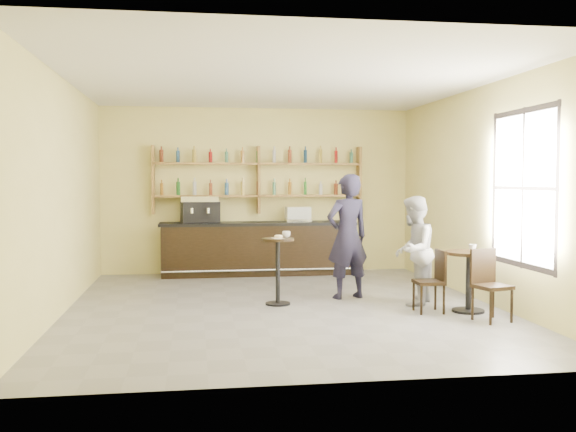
{
  "coord_description": "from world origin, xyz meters",
  "views": [
    {
      "loc": [
        -1.24,
        -8.99,
        1.81
      ],
      "look_at": [
        0.2,
        0.8,
        1.25
      ],
      "focal_mm": 40.0,
      "sensor_mm": 36.0,
      "label": 1
    }
  ],
  "objects": [
    {
      "name": "napkin",
      "position": [
        -0.05,
        0.15,
        0.97
      ],
      "size": [
        0.18,
        0.18,
        0.0
      ],
      "primitive_type": "cube",
      "rotation": [
        0.0,
        0.0,
        0.23
      ],
      "color": "white",
      "rests_on": "pedestal_table"
    },
    {
      "name": "shelf_unit",
      "position": [
        0.0,
        3.37,
        1.81
      ],
      "size": [
        4.0,
        0.26,
        1.4
      ],
      "primitive_type": null,
      "color": "brown",
      "rests_on": "wall_back"
    },
    {
      "name": "donut",
      "position": [
        -0.04,
        0.14,
        0.99
      ],
      "size": [
        0.15,
        0.15,
        0.04
      ],
      "primitive_type": "torus",
      "rotation": [
        0.0,
        0.0,
        -0.21
      ],
      "color": "gold",
      "rests_on": "napkin"
    },
    {
      "name": "man_main",
      "position": [
        1.07,
        0.49,
        0.95
      ],
      "size": [
        0.79,
        0.62,
        1.9
      ],
      "primitive_type": "imported",
      "rotation": [
        0.0,
        0.0,
        3.41
      ],
      "color": "black",
      "rests_on": "floor"
    },
    {
      "name": "bar_counter",
      "position": [
        -0.03,
        3.15,
        0.5
      ],
      "size": [
        3.71,
        0.72,
        1.0
      ],
      "primitive_type": null,
      "color": "black",
      "rests_on": "floor"
    },
    {
      "name": "wall_right",
      "position": [
        3.0,
        0.0,
        1.6
      ],
      "size": [
        0.0,
        7.0,
        7.0
      ],
      "primitive_type": "plane",
      "rotation": [
        1.57,
        0.0,
        -1.57
      ],
      "color": "#E5D982",
      "rests_on": "floor"
    },
    {
      "name": "chair_west",
      "position": [
        1.92,
        -0.7,
        0.43
      ],
      "size": [
        0.37,
        0.37,
        0.85
      ],
      "primitive_type": null,
      "rotation": [
        0.0,
        0.0,
        -1.58
      ],
      "color": "black",
      "rests_on": "floor"
    },
    {
      "name": "pastry_case",
      "position": [
        0.74,
        3.15,
        1.15
      ],
      "size": [
        0.52,
        0.44,
        0.29
      ],
      "primitive_type": null,
      "rotation": [
        0.0,
        0.0,
        0.13
      ],
      "color": "silver",
      "rests_on": "bar_counter"
    },
    {
      "name": "wall_left",
      "position": [
        -3.0,
        0.0,
        1.6
      ],
      "size": [
        0.0,
        7.0,
        7.0
      ],
      "primitive_type": "plane",
      "rotation": [
        1.57,
        0.0,
        1.57
      ],
      "color": "#E5D982",
      "rests_on": "floor"
    },
    {
      "name": "espresso_machine",
      "position": [
        -1.13,
        3.15,
        1.25
      ],
      "size": [
        0.75,
        0.54,
        0.5
      ],
      "primitive_type": null,
      "rotation": [
        0.0,
        0.0,
        0.15
      ],
      "color": "black",
      "rests_on": "bar_counter"
    },
    {
      "name": "cafe_table",
      "position": [
        2.47,
        -0.75,
        0.42
      ],
      "size": [
        0.67,
        0.67,
        0.83
      ],
      "primitive_type": null,
      "rotation": [
        0.0,
        0.0,
        -0.02
      ],
      "color": "black",
      "rests_on": "floor"
    },
    {
      "name": "pedestal_table",
      "position": [
        -0.05,
        0.15,
        0.48
      ],
      "size": [
        0.59,
        0.59,
        0.97
      ],
      "primitive_type": null,
      "rotation": [
        0.0,
        0.0,
        0.29
      ],
      "color": "black",
      "rests_on": "floor"
    },
    {
      "name": "wall_front",
      "position": [
        0.0,
        -3.5,
        1.6
      ],
      "size": [
        7.0,
        0.0,
        7.0
      ],
      "primitive_type": "plane",
      "rotation": [
        -1.57,
        0.0,
        0.0
      ],
      "color": "#E5D982",
      "rests_on": "floor"
    },
    {
      "name": "window_frame",
      "position": [
        2.99,
        -1.2,
        1.7
      ],
      "size": [
        0.04,
        1.7,
        2.1
      ],
      "primitive_type": null,
      "color": "black",
      "rests_on": "wall_right"
    },
    {
      "name": "patron_second",
      "position": [
        1.9,
        -0.12,
        0.79
      ],
      "size": [
        0.92,
        0.97,
        1.58
      ],
      "primitive_type": "imported",
      "rotation": [
        0.0,
        0.0,
        -2.15
      ],
      "color": "#96969B",
      "rests_on": "floor"
    },
    {
      "name": "chair_south",
      "position": [
        2.52,
        -1.35,
        0.46
      ],
      "size": [
        0.49,
        0.49,
        0.92
      ],
      "primitive_type": null,
      "rotation": [
        0.0,
        0.0,
        0.27
      ],
      "color": "black",
      "rests_on": "floor"
    },
    {
      "name": "liquor_bottles",
      "position": [
        0.0,
        3.37,
        1.98
      ],
      "size": [
        3.68,
        0.1,
        1.0
      ],
      "primitive_type": null,
      "color": "#8C5919",
      "rests_on": "shelf_unit"
    },
    {
      "name": "wall_back",
      "position": [
        0.0,
        3.5,
        1.6
      ],
      "size": [
        7.0,
        0.0,
        7.0
      ],
      "primitive_type": "plane",
      "rotation": [
        1.57,
        0.0,
        0.0
      ],
      "color": "#E5D982",
      "rests_on": "floor"
    },
    {
      "name": "floor",
      "position": [
        0.0,
        0.0,
        0.0
      ],
      "size": [
        7.0,
        7.0,
        0.0
      ],
      "primitive_type": "plane",
      "color": "slate",
      "rests_on": "ground"
    },
    {
      "name": "cup_pedestal",
      "position": [
        0.09,
        0.25,
        1.01
      ],
      "size": [
        0.15,
        0.15,
        0.09
      ],
      "primitive_type": "imported",
      "rotation": [
        0.0,
        0.0,
        0.37
      ],
      "color": "white",
      "rests_on": "pedestal_table"
    },
    {
      "name": "window_pane",
      "position": [
        2.99,
        -1.2,
        1.7
      ],
      "size": [
        0.0,
        2.0,
        2.0
      ],
      "primitive_type": "plane",
      "rotation": [
        1.57,
        0.0,
        -1.57
      ],
      "color": "white",
      "rests_on": "wall_right"
    },
    {
      "name": "cup_cafe",
      "position": [
        2.52,
        -0.75,
        0.88
      ],
      "size": [
        0.13,
        0.13,
        0.1
      ],
      "primitive_type": "imported",
      "rotation": [
        0.0,
        0.0,
        -0.35
      ],
      "color": "white",
      "rests_on": "cafe_table"
    },
    {
      "name": "ceiling",
      "position": [
        0.0,
        0.0,
        3.2
      ],
      "size": [
        7.0,
        7.0,
        0.0
      ],
      "primitive_type": "plane",
      "rotation": [
        3.14,
        0.0,
        0.0
      ],
      "color": "white",
      "rests_on": "wall_back"
    }
  ]
}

